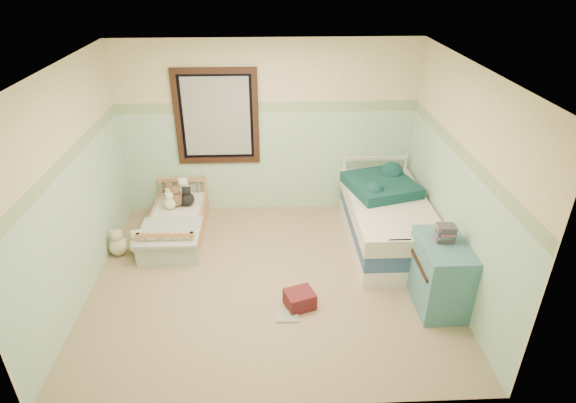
{
  "coord_description": "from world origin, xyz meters",
  "views": [
    {
      "loc": [
        0.02,
        -4.53,
        3.49
      ],
      "look_at": [
        0.23,
        0.35,
        0.86
      ],
      "focal_mm": 29.19,
      "sensor_mm": 36.0,
      "label": 1
    }
  ],
  "objects_px": {
    "floor_book": "(287,316)",
    "red_pillow": "(300,299)",
    "toddler_bed_frame": "(177,229)",
    "dresser": "(440,274)",
    "plush_floor_cream": "(138,245)",
    "twin_bed_frame": "(385,236)",
    "plush_floor_tan": "(119,246)"
  },
  "relations": [
    {
      "from": "plush_floor_cream",
      "to": "dresser",
      "type": "height_order",
      "value": "dresser"
    },
    {
      "from": "toddler_bed_frame",
      "to": "plush_floor_cream",
      "type": "height_order",
      "value": "plush_floor_cream"
    },
    {
      "from": "toddler_bed_frame",
      "to": "dresser",
      "type": "distance_m",
      "value": 3.5
    },
    {
      "from": "plush_floor_tan",
      "to": "twin_bed_frame",
      "type": "height_order",
      "value": "plush_floor_tan"
    },
    {
      "from": "dresser",
      "to": "plush_floor_tan",
      "type": "bearing_deg",
      "value": 163.67
    },
    {
      "from": "plush_floor_cream",
      "to": "plush_floor_tan",
      "type": "distance_m",
      "value": 0.25
    },
    {
      "from": "twin_bed_frame",
      "to": "plush_floor_tan",
      "type": "bearing_deg",
      "value": -178.23
    },
    {
      "from": "toddler_bed_frame",
      "to": "red_pillow",
      "type": "height_order",
      "value": "red_pillow"
    },
    {
      "from": "toddler_bed_frame",
      "to": "dresser",
      "type": "bearing_deg",
      "value": -26.58
    },
    {
      "from": "toddler_bed_frame",
      "to": "plush_floor_cream",
      "type": "relative_size",
      "value": 6.15
    },
    {
      "from": "plush_floor_tan",
      "to": "twin_bed_frame",
      "type": "xyz_separation_m",
      "value": [
        3.5,
        0.11,
        -0.01
      ]
    },
    {
      "from": "twin_bed_frame",
      "to": "red_pillow",
      "type": "xyz_separation_m",
      "value": [
        -1.23,
        -1.22,
        -0.01
      ]
    },
    {
      "from": "twin_bed_frame",
      "to": "floor_book",
      "type": "xyz_separation_m",
      "value": [
        -1.37,
        -1.39,
        -0.1
      ]
    },
    {
      "from": "toddler_bed_frame",
      "to": "twin_bed_frame",
      "type": "bearing_deg",
      "value": -6.89
    },
    {
      "from": "plush_floor_cream",
      "to": "dresser",
      "type": "bearing_deg",
      "value": -17.64
    },
    {
      "from": "red_pillow",
      "to": "twin_bed_frame",
      "type": "bearing_deg",
      "value": 44.78
    },
    {
      "from": "toddler_bed_frame",
      "to": "red_pillow",
      "type": "relative_size",
      "value": 4.68
    },
    {
      "from": "plush_floor_cream",
      "to": "dresser",
      "type": "xyz_separation_m",
      "value": [
        3.55,
        -1.13,
        0.28
      ]
    },
    {
      "from": "plush_floor_tan",
      "to": "dresser",
      "type": "bearing_deg",
      "value": -16.33
    },
    {
      "from": "twin_bed_frame",
      "to": "red_pillow",
      "type": "relative_size",
      "value": 6.25
    },
    {
      "from": "floor_book",
      "to": "red_pillow",
      "type": "bearing_deg",
      "value": 50.74
    },
    {
      "from": "plush_floor_cream",
      "to": "plush_floor_tan",
      "type": "relative_size",
      "value": 0.95
    },
    {
      "from": "plush_floor_cream",
      "to": "red_pillow",
      "type": "relative_size",
      "value": 0.76
    },
    {
      "from": "toddler_bed_frame",
      "to": "floor_book",
      "type": "relative_size",
      "value": 5.91
    },
    {
      "from": "plush_floor_cream",
      "to": "floor_book",
      "type": "bearing_deg",
      "value": -34.67
    },
    {
      "from": "toddler_bed_frame",
      "to": "plush_floor_cream",
      "type": "distance_m",
      "value": 0.61
    },
    {
      "from": "toddler_bed_frame",
      "to": "twin_bed_frame",
      "type": "xyz_separation_m",
      "value": [
        2.83,
        -0.34,
        0.02
      ]
    },
    {
      "from": "toddler_bed_frame",
      "to": "twin_bed_frame",
      "type": "relative_size",
      "value": 0.75
    },
    {
      "from": "toddler_bed_frame",
      "to": "dresser",
      "type": "height_order",
      "value": "dresser"
    },
    {
      "from": "plush_floor_cream",
      "to": "red_pillow",
      "type": "distance_m",
      "value": 2.32
    },
    {
      "from": "plush_floor_cream",
      "to": "twin_bed_frame",
      "type": "relative_size",
      "value": 0.12
    },
    {
      "from": "toddler_bed_frame",
      "to": "dresser",
      "type": "xyz_separation_m",
      "value": [
        3.12,
        -1.56,
        0.3
      ]
    }
  ]
}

